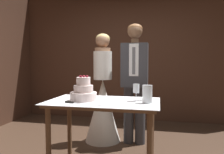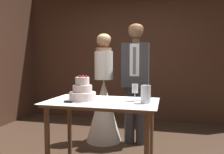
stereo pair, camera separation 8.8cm
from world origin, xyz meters
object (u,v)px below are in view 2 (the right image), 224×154
tiered_cake (82,92)px  cake_knife (75,103)px  wine_glass_near (135,89)px  hurricane_candle (146,95)px  cake_table (102,111)px  groom (136,77)px  bride (104,102)px  wine_glass_middle (145,90)px

tiered_cake → cake_knife: 0.22m
wine_glass_near → hurricane_candle: wine_glass_near is taller
cake_table → tiered_cake: bearing=-176.5°
cake_knife → groom: size_ratio=0.24×
bride → groom: groom is taller
tiered_cake → wine_glass_middle: size_ratio=1.72×
cake_knife → wine_glass_near: wine_glass_near is taller
cake_table → wine_glass_middle: wine_glass_middle is taller
cake_table → wine_glass_near: wine_glass_near is taller
cake_table → wine_glass_near: bearing=10.1°
wine_glass_near → groom: bearing=97.5°
cake_table → hurricane_candle: hurricane_candle is taller
hurricane_candle → groom: bearing=104.1°
wine_glass_middle → groom: (-0.21, 0.77, 0.09)m
cake_table → tiered_cake: 0.30m
cake_table → hurricane_candle: (0.48, -0.03, 0.20)m
cake_knife → groom: bearing=76.0°
cake_table → wine_glass_near: (0.35, 0.06, 0.24)m
wine_glass_near → wine_glass_middle: wine_glass_near is taller
tiered_cake → hurricane_candle: tiered_cake is taller
tiered_cake → wine_glass_near: tiered_cake is taller
wine_glass_near → bride: (-0.60, 0.85, -0.31)m
wine_glass_middle → bride: size_ratio=0.11×
wine_glass_near → wine_glass_middle: size_ratio=1.09×
groom → wine_glass_near: bearing=-82.5°
cake_knife → bride: bride is taller
cake_table → wine_glass_middle: (0.46, 0.14, 0.23)m
cake_knife → wine_glass_middle: bearing=35.8°
cake_table → cake_knife: bearing=-137.2°
wine_glass_near → bride: bride is taller
cake_knife → bride: (-0.01, 1.12, -0.19)m
cake_knife → hurricane_candle: size_ratio=2.30×
wine_glass_near → bride: bearing=125.3°
cake_knife → groom: 1.24m
cake_table → wine_glass_near: 0.43m
bride → groom: size_ratio=0.93×
cake_table → tiered_cake: tiered_cake is taller
cake_table → groom: bearing=75.0°
wine_glass_middle → groom: 0.81m
wine_glass_middle → bride: 1.09m
hurricane_candle → groom: groom is taller
tiered_cake → bride: bearing=91.3°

